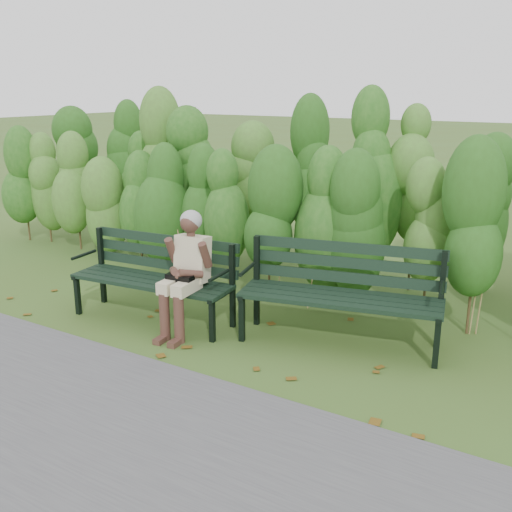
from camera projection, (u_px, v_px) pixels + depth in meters
The scene contains 7 objects.
ground at pixel (238, 334), 6.18m from camera, with size 80.00×80.00×0.00m, color #435B22.
footpath at pixel (74, 435), 4.38m from camera, with size 60.00×2.50×0.01m, color #474749.
hedge_band at pixel (320, 188), 7.36m from camera, with size 11.04×1.67×2.42m.
leaf_litter at pixel (256, 347), 5.87m from camera, with size 5.05×2.14×0.01m.
bench_left at pixel (157, 271), 6.48m from camera, with size 1.86×0.76×0.90m.
bench_right at pixel (342, 286), 5.87m from camera, with size 2.04×1.06×0.97m.
seated_woman at pixel (186, 265), 6.06m from camera, with size 0.50×0.73×1.26m.
Camera 1 is at (3.15, -4.78, 2.47)m, focal length 42.00 mm.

